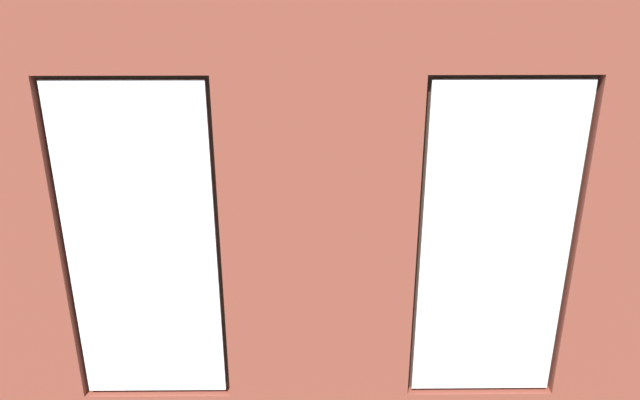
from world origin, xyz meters
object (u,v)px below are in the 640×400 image
(media_console, at_px, (57,256))
(potted_plant_corner_near_left, at_px, (507,167))
(couch_by_window, at_px, (299,374))
(potted_plant_by_left_couch, at_px, (483,209))
(potted_plant_near_tv, at_px, (69,265))
(cup_ceramic, at_px, (355,231))
(potted_plant_between_couches, at_px, (466,337))
(potted_plant_foreground_right, at_px, (130,165))
(remote_black, at_px, (326,239))
(candle_jar, at_px, (294,239))
(table_plant_small, at_px, (335,235))
(potted_plant_mid_room_small, at_px, (405,221))
(couch_left, at_px, (552,260))
(coffee_table, at_px, (326,244))
(tv_flatscreen, at_px, (49,206))
(papasan_chair, at_px, (287,179))
(potted_plant_beside_window_right, at_px, (148,358))

(media_console, relative_size, potted_plant_corner_near_left, 0.83)
(couch_by_window, xyz_separation_m, potted_plant_corner_near_left, (-2.87, -4.30, 0.27))
(potted_plant_corner_near_left, bearing_deg, potted_plant_by_left_couch, 60.13)
(media_console, height_order, potted_plant_near_tv, potted_plant_near_tv)
(cup_ceramic, height_order, potted_plant_between_couches, potted_plant_between_couches)
(couch_by_window, bearing_deg, potted_plant_foreground_right, -59.95)
(potted_plant_foreground_right, height_order, potted_plant_corner_near_left, potted_plant_corner_near_left)
(remote_black, bearing_deg, candle_jar, -111.04)
(table_plant_small, bearing_deg, candle_jar, -0.00)
(potted_plant_by_left_couch, bearing_deg, potted_plant_foreground_right, -10.92)
(potted_plant_mid_room_small, distance_m, potted_plant_foreground_right, 3.93)
(couch_left, relative_size, potted_plant_between_couches, 1.99)
(coffee_table, relative_size, potted_plant_mid_room_small, 2.37)
(table_plant_small, height_order, potted_plant_by_left_couch, table_plant_small)
(potted_plant_corner_near_left, bearing_deg, couch_by_window, 56.27)
(candle_jar, bearing_deg, cup_ceramic, -161.28)
(couch_by_window, distance_m, media_console, 3.53)
(potted_plant_corner_near_left, bearing_deg, table_plant_small, 40.57)
(coffee_table, xyz_separation_m, cup_ceramic, (-0.33, -0.13, 0.11))
(tv_flatscreen, bearing_deg, cup_ceramic, -177.07)
(couch_left, relative_size, coffee_table, 1.55)
(cup_ceramic, relative_size, papasan_chair, 0.10)
(media_console, distance_m, potted_plant_by_left_couch, 5.20)
(couch_left, relative_size, potted_plant_by_left_couch, 3.53)
(cup_ceramic, relative_size, remote_black, 0.59)
(couch_left, xyz_separation_m, candle_jar, (2.82, -0.20, 0.16))
(tv_flatscreen, bearing_deg, potted_plant_near_tv, 119.02)
(potted_plant_near_tv, relative_size, potted_plant_mid_room_small, 3.17)
(potted_plant_near_tv, xyz_separation_m, potted_plant_foreground_right, (0.26, -3.05, -0.02))
(potted_plant_mid_room_small, bearing_deg, media_console, 11.22)
(tv_flatscreen, bearing_deg, potted_plant_corner_near_left, -159.61)
(remote_black, distance_m, potted_plant_mid_room_small, 1.25)
(potted_plant_by_left_couch, distance_m, potted_plant_foreground_right, 4.87)
(potted_plant_between_couches, xyz_separation_m, potted_plant_near_tv, (3.51, -1.15, 0.05))
(potted_plant_corner_near_left, bearing_deg, potted_plant_between_couches, 69.87)
(remote_black, bearing_deg, potted_plant_near_tv, -104.56)
(table_plant_small, bearing_deg, papasan_chair, -73.96)
(potted_plant_near_tv, height_order, potted_plant_beside_window_right, potted_plant_near_tv)
(remote_black, relative_size, potted_plant_foreground_right, 0.14)
(potted_plant_beside_window_right, bearing_deg, potted_plant_by_left_couch, -135.23)
(couch_left, bearing_deg, media_console, -93.48)
(potted_plant_near_tv, bearing_deg, tv_flatscreen, -60.98)
(remote_black, distance_m, tv_flatscreen, 3.05)
(media_console, bearing_deg, potted_plant_near_tv, 119.09)
(coffee_table, bearing_deg, potted_plant_beside_window_right, 59.14)
(couch_left, relative_size, potted_plant_beside_window_right, 2.21)
(papasan_chair, bearing_deg, potted_plant_by_left_couch, 159.91)
(candle_jar, height_order, potted_plant_corner_near_left, potted_plant_corner_near_left)
(couch_left, xyz_separation_m, tv_flatscreen, (5.47, -0.26, 0.54))
(papasan_chair, xyz_separation_m, potted_plant_near_tv, (1.94, 3.07, 0.26))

